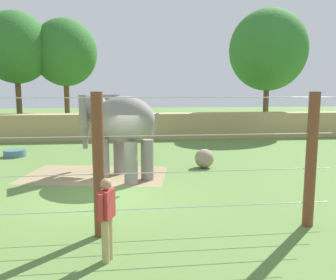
# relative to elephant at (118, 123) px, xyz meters

# --- Properties ---
(ground_plane) EXTENTS (120.00, 120.00, 0.00)m
(ground_plane) POSITION_rel_elephant_xyz_m (-0.51, -2.32, -2.13)
(ground_plane) COLOR #5B7F3D
(dirt_patch) EXTENTS (6.07, 4.25, 0.01)m
(dirt_patch) POSITION_rel_elephant_xyz_m (-0.95, 0.47, -2.13)
(dirt_patch) COLOR #937F5B
(dirt_patch) RESTS_ON ground
(embankment_wall) EXTENTS (36.00, 1.80, 1.78)m
(embankment_wall) POSITION_rel_elephant_xyz_m (-0.51, 10.93, -1.24)
(embankment_wall) COLOR tan
(embankment_wall) RESTS_ON ground
(elephant) EXTENTS (3.55, 3.68, 3.22)m
(elephant) POSITION_rel_elephant_xyz_m (0.00, 0.00, 0.00)
(elephant) COLOR gray
(elephant) RESTS_ON ground
(enrichment_ball) EXTENTS (0.83, 0.83, 0.83)m
(enrichment_ball) POSITION_rel_elephant_xyz_m (3.66, 1.19, -1.72)
(enrichment_ball) COLOR gray
(enrichment_ball) RESTS_ON ground
(cable_fence) EXTENTS (11.57, 0.26, 3.31)m
(cable_fence) POSITION_rel_elephant_xyz_m (-0.45, -5.49, -0.47)
(cable_fence) COLOR brown
(cable_fence) RESTS_ON ground
(zookeeper) EXTENTS (0.34, 0.59, 1.67)m
(zookeeper) POSITION_rel_elephant_xyz_m (-0.08, -6.71, -1.21)
(zookeeper) COLOR tan
(zookeeper) RESTS_ON ground
(water_tub) EXTENTS (1.10, 1.10, 0.35)m
(water_tub) POSITION_rel_elephant_xyz_m (-5.41, 4.89, -1.95)
(water_tub) COLOR slate
(water_tub) RESTS_ON ground
(tree_far_left) EXTENTS (5.31, 5.31, 9.33)m
(tree_far_left) POSITION_rel_elephant_xyz_m (-4.75, 16.98, 4.39)
(tree_far_left) COLOR brown
(tree_far_left) RESTS_ON ground
(tree_left_of_centre) EXTENTS (5.41, 5.41, 9.62)m
(tree_left_of_centre) POSITION_rel_elephant_xyz_m (-8.41, 16.07, 4.62)
(tree_left_of_centre) COLOR brown
(tree_left_of_centre) RESTS_ON ground
(tree_behind_wall) EXTENTS (6.17, 6.17, 9.85)m
(tree_behind_wall) POSITION_rel_elephant_xyz_m (11.65, 13.83, 4.46)
(tree_behind_wall) COLOR brown
(tree_behind_wall) RESTS_ON ground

